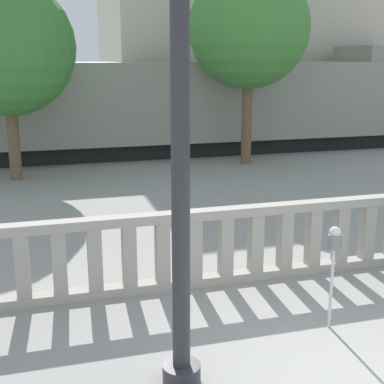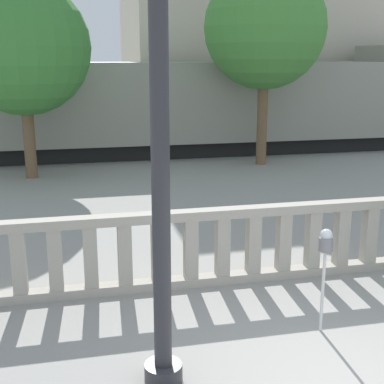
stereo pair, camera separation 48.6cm
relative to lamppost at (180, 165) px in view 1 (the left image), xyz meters
The scene contains 7 objects.
balustrade 3.51m from the lamppost, 52.33° to the left, with size 17.82×0.24×1.21m.
lamppost is the anchor object (origin of this frame).
parking_meter 2.60m from the lamppost, 16.54° to the left, with size 0.18×0.18×1.38m.
train_near 14.57m from the lamppost, 74.38° to the left, with size 19.69×3.04×3.87m.
building_block 21.93m from the lamppost, 66.28° to the left, with size 13.74×7.74×9.29m.
tree_left 11.16m from the lamppost, 100.63° to the left, with size 3.78×3.78×5.60m.
tree_right 12.64m from the lamppost, 65.31° to the left, with size 3.82×3.82×6.25m.
Camera 1 is at (-3.15, -4.25, 3.43)m, focal length 50.00 mm.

